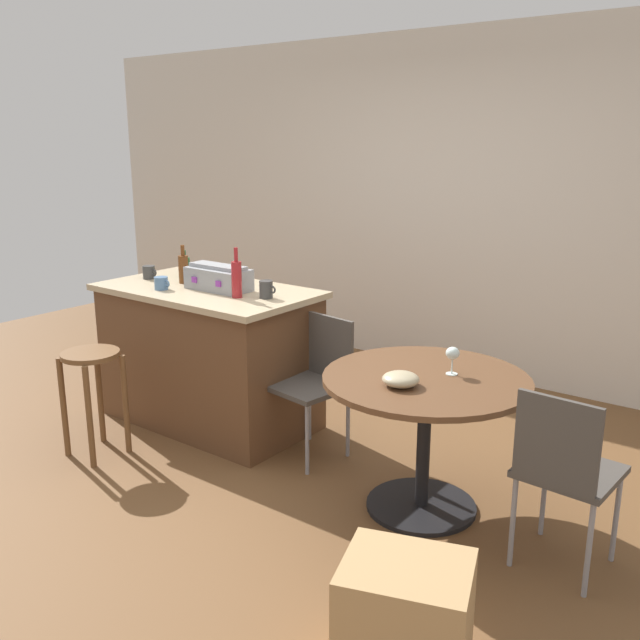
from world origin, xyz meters
The scene contains 18 objects.
ground_plane centered at (0.00, 0.00, 0.00)m, with size 8.80×8.80×0.00m, color brown.
back_wall centered at (0.00, 2.37, 1.35)m, with size 8.00×0.10×2.70m, color beige.
kitchen_island centered at (-0.78, 0.35, 0.47)m, with size 1.46×0.81×0.93m.
wooden_stool centered at (-0.96, -0.44, 0.48)m, with size 0.34×0.34×0.66m.
dining_table centered at (0.94, 0.19, 0.56)m, with size 1.05×1.05×0.73m.
folding_chair_near centered at (0.10, 0.39, 0.50)m, with size 0.45×0.45×0.85m.
folding_chair_far centered at (1.69, 0.07, 0.51)m, with size 0.42×0.42×0.86m.
toolbox centered at (-0.67, 0.35, 1.01)m, with size 0.43×0.22×0.16m.
bottle_0 centered at (-1.01, 0.36, 1.03)m, with size 0.07×0.07×0.26m.
bottle_1 centered at (-1.16, 0.50, 1.01)m, with size 0.08×0.08×0.19m.
bottle_2 centered at (-0.42, 0.26, 1.05)m, with size 0.06×0.06×0.31m.
cup_0 centered at (-1.00, 0.52, 0.98)m, with size 0.12×0.08×0.10m.
cup_1 centered at (-1.31, 0.32, 0.98)m, with size 0.12×0.09×0.09m.
cup_2 centered at (-0.97, 0.13, 0.97)m, with size 0.12×0.09×0.08m.
cup_3 centered at (-0.27, 0.36, 0.99)m, with size 0.12×0.08×0.11m.
wine_glass centered at (1.03, 0.30, 0.84)m, with size 0.07×0.07×0.14m.
serving_bowl centered at (0.91, -0.01, 0.77)m, with size 0.18×0.18×0.07m, color tan.
cardboard_box centered at (1.44, -0.84, 0.21)m, with size 0.46×0.38×0.42m, color tan.
Camera 1 is at (2.50, -2.76, 1.90)m, focal length 39.10 mm.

